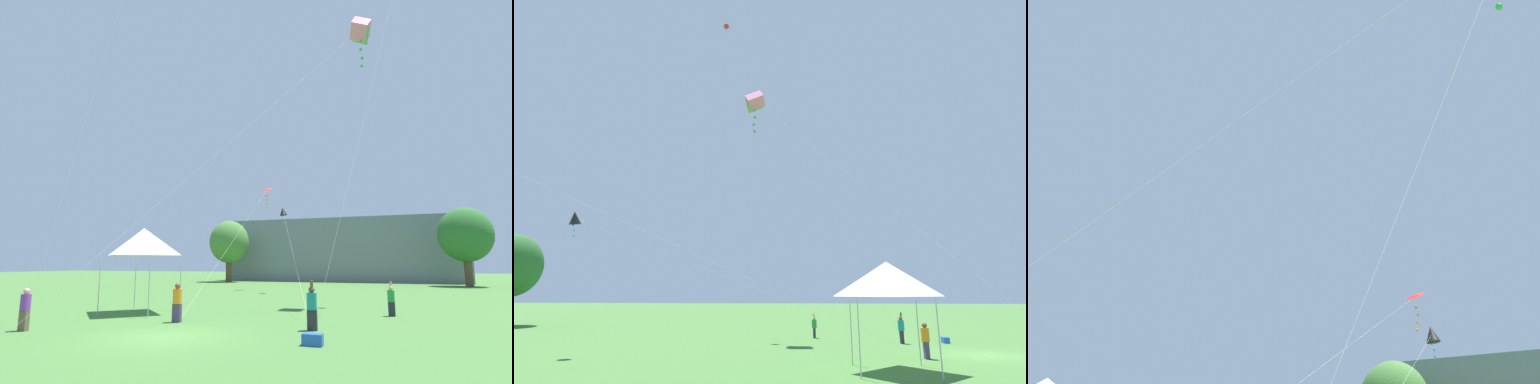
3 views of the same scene
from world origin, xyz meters
TOP-DOWN VIEW (x-y plane):
  - ground_plane at (0.00, 0.00)m, footprint 220.00×220.00m
  - distant_building at (0.08, 50.94)m, footprint 34.06×10.95m
  - tree_far_left at (15.61, 39.66)m, footprint 6.11×5.50m
  - tree_far_right at (-15.47, 41.32)m, footprint 5.88×5.30m
  - festival_tent at (-5.17, 5.74)m, footprint 3.40×3.40m
  - cooler_box at (5.36, 0.25)m, footprint 0.66×0.38m
  - person_purple_shirt at (-6.00, -0.75)m, footprint 0.39×0.39m
  - person_orange_shirt at (-1.52, 3.35)m, footprint 0.41×0.41m
  - person_teal_shirt at (4.75, 3.18)m, footprint 0.40×0.40m
  - person_green_shirt at (7.64, 8.85)m, footprint 0.35×0.35m
  - kite_red_delta_0 at (-4.83, 26.61)m, footprint 4.02×24.02m
  - kite_pink_box_1 at (6.51, 13.29)m, footprint 12.24×16.72m
  - kite_black_diamond_4 at (-1.88, 22.62)m, footprint 6.92×19.55m

SIDE VIEW (x-z plane):
  - ground_plane at x=0.00m, z-range 0.00..0.00m
  - cooler_box at x=5.36m, z-range 0.00..0.38m
  - person_green_shirt at x=7.64m, z-range -0.03..1.70m
  - person_purple_shirt at x=-6.00m, z-range 0.06..1.72m
  - person_orange_shirt at x=-1.52m, z-range 0.07..1.80m
  - person_teal_shirt at x=4.75m, z-range -0.03..1.93m
  - festival_tent at x=-5.17m, z-range 1.53..6.09m
  - distant_building at x=0.08m, z-range 0.00..9.30m
  - tree_far_right at x=-15.47m, z-range 1.30..10.18m
  - tree_far_left at x=15.61m, z-range 1.35..10.57m
  - kite_black_diamond_4 at x=-1.88m, z-range 3.48..11.37m
  - kite_red_delta_0 at x=-4.83m, z-range 4.83..15.61m
  - kite_pink_box_1 at x=6.51m, z-range 8.87..28.47m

